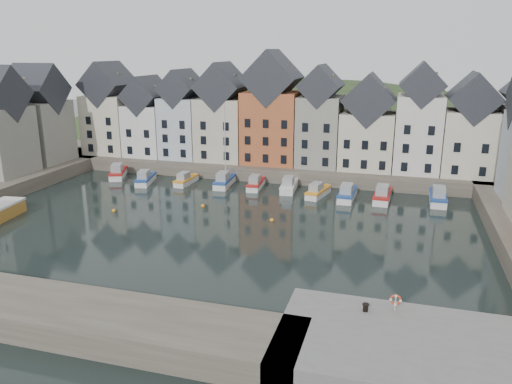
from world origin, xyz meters
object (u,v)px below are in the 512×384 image
at_px(boat_a, 118,173).
at_px(boat_d, 224,181).
at_px(mooring_bollard, 366,307).
at_px(life_ring_post, 396,300).

relative_size(boat_a, boat_d, 0.56).
xyz_separation_m(boat_a, mooring_bollard, (41.39, -35.98, 1.55)).
xyz_separation_m(mooring_bollard, life_ring_post, (1.98, 0.54, 0.55)).
xyz_separation_m(boat_a, life_ring_post, (43.36, -35.44, 2.10)).
height_order(boat_a, mooring_bollard, mooring_bollard).
bearing_deg(boat_a, mooring_bollard, -63.05).
bearing_deg(boat_d, boat_a, 174.36).
height_order(boat_a, boat_d, boat_d).
relative_size(mooring_bollard, life_ring_post, 0.43).
relative_size(boat_a, mooring_bollard, 12.34).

